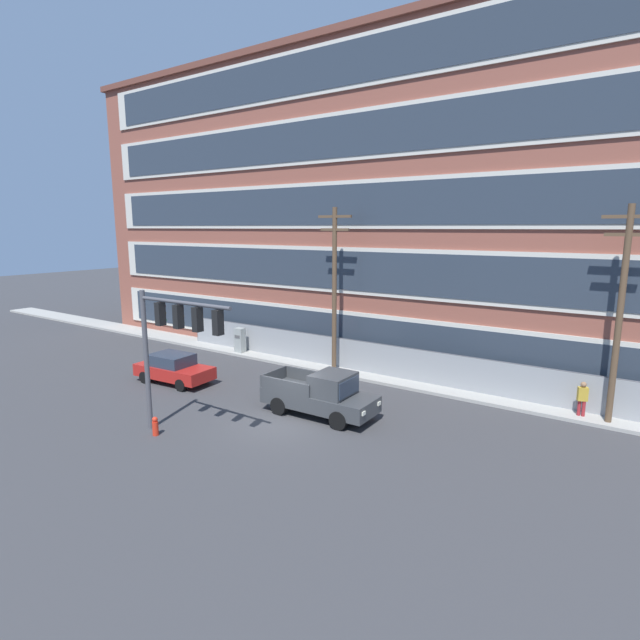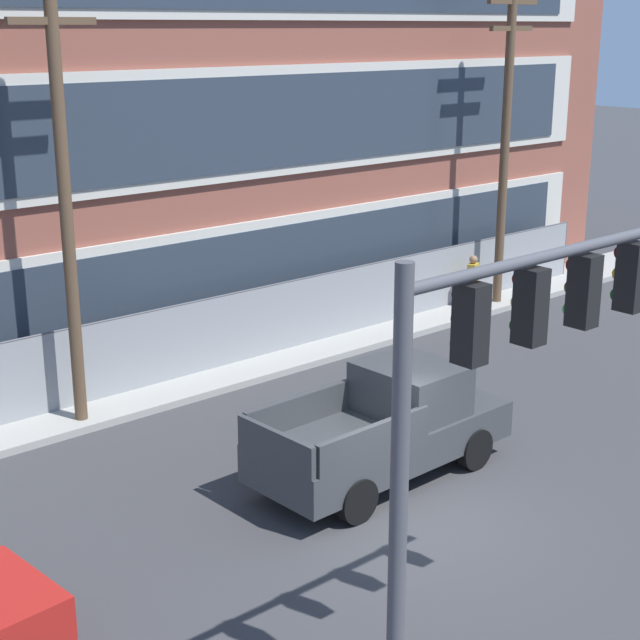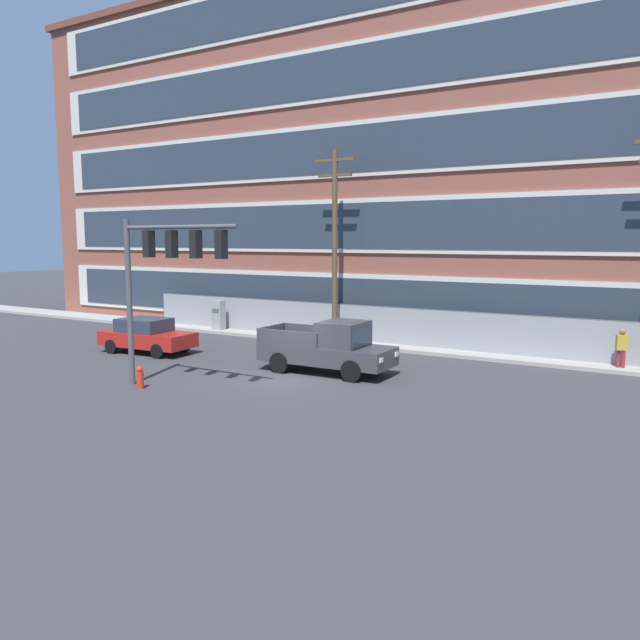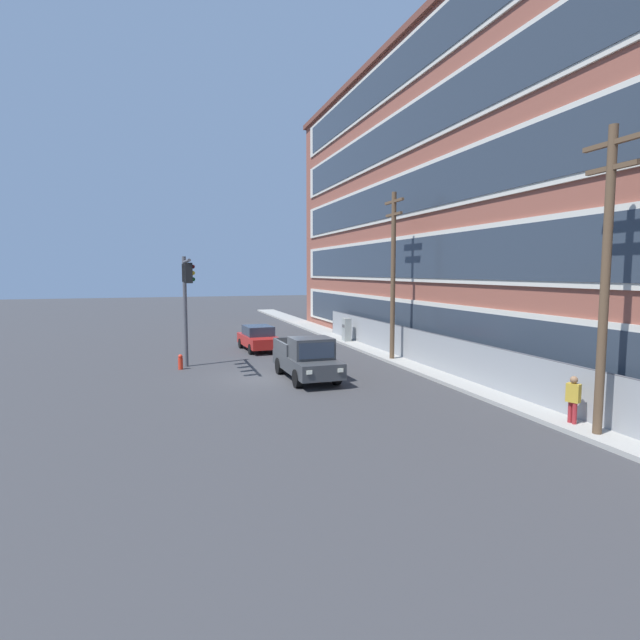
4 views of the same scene
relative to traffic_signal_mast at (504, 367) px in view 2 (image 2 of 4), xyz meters
The scene contains 8 objects.
ground_plane 6.04m from the traffic_signal_mast, 55.34° to the left, with size 160.00×160.00×0.00m, color #38383A.
sidewalk_building_side 12.57m from the traffic_signal_mast, 78.23° to the left, with size 80.00×2.04×0.16m, color #9E9B93.
chain_link_fence 12.66m from the traffic_signal_mast, 75.01° to the left, with size 30.20×0.06×1.92m.
traffic_signal_mast is the anchor object (origin of this frame).
pickup_truck_dark_grey 7.03m from the traffic_signal_mast, 56.74° to the left, with size 5.26×2.15×2.04m.
utility_pole_near_corner 11.06m from the traffic_signal_mast, 88.62° to the left, with size 2.09×0.26×9.30m.
utility_pole_midblock 17.87m from the traffic_signal_mast, 38.54° to the left, with size 2.01×0.26×9.14m.
pedestrian_near_cabinet 17.43m from the traffic_signal_mast, 40.96° to the left, with size 0.46×0.38×1.69m.
Camera 2 is at (-10.90, -10.00, 8.01)m, focal length 55.00 mm.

